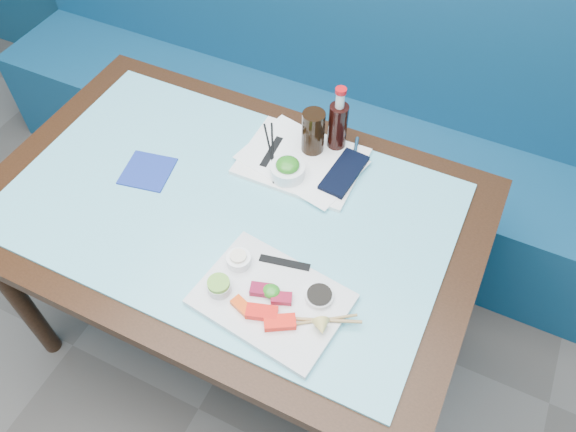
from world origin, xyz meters
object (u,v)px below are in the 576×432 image
at_px(serving_tray, 302,161).
at_px(blue_napkin, 148,171).
at_px(booth_bench, 335,123).
at_px(dining_table, 230,225).
at_px(cola_glass, 313,132).
at_px(sashimi_plate, 272,300).
at_px(cola_bottle_body, 338,128).
at_px(seaweed_bowl, 288,171).

relative_size(serving_tray, blue_napkin, 2.55).
distance_m(booth_bench, dining_table, 0.89).
bearing_deg(cola_glass, dining_table, -113.41).
xyz_separation_m(sashimi_plate, blue_napkin, (-0.52, 0.23, -0.01)).
bearing_deg(cola_bottle_body, seaweed_bowl, -113.48).
bearing_deg(sashimi_plate, seaweed_bowl, 117.80).
bearing_deg(dining_table, booth_bench, 90.00).
bearing_deg(serving_tray, booth_bench, 100.32).
bearing_deg(blue_napkin, cola_bottle_body, 35.76).
distance_m(serving_tray, cola_glass, 0.09).
distance_m(cola_bottle_body, blue_napkin, 0.57).
bearing_deg(serving_tray, cola_glass, 78.97).
height_order(cola_glass, cola_bottle_body, cola_bottle_body).
height_order(serving_tray, blue_napkin, serving_tray).
xyz_separation_m(booth_bench, cola_bottle_body, (0.18, -0.50, 0.46)).
bearing_deg(serving_tray, cola_bottle_body, 56.08).
xyz_separation_m(dining_table, serving_tray, (0.12, 0.24, 0.10)).
distance_m(serving_tray, seaweed_bowl, 0.08).
xyz_separation_m(dining_table, sashimi_plate, (0.25, -0.22, 0.10)).
bearing_deg(cola_bottle_body, serving_tray, -123.19).
relative_size(dining_table, cola_glass, 10.06).
bearing_deg(seaweed_bowl, cola_bottle_body, 66.52).
bearing_deg(seaweed_bowl, blue_napkin, -158.15).
bearing_deg(cola_glass, booth_bench, 103.13).
bearing_deg(sashimi_plate, serving_tray, 113.56).
distance_m(sashimi_plate, cola_glass, 0.53).
xyz_separation_m(dining_table, cola_glass, (0.13, 0.29, 0.17)).
height_order(booth_bench, seaweed_bowl, booth_bench).
bearing_deg(sashimi_plate, booth_bench, 110.84).
relative_size(sashimi_plate, serving_tray, 1.01).
xyz_separation_m(cola_glass, blue_napkin, (-0.40, -0.28, -0.08)).
bearing_deg(blue_napkin, booth_bench, 71.62).
relative_size(sashimi_plate, blue_napkin, 2.58).
height_order(dining_table, seaweed_bowl, seaweed_bowl).
distance_m(cola_glass, blue_napkin, 0.50).
relative_size(booth_bench, sashimi_plate, 8.50).
bearing_deg(booth_bench, cola_glass, -76.87).
xyz_separation_m(dining_table, seaweed_bowl, (0.11, 0.16, 0.12)).
relative_size(booth_bench, cola_glass, 21.55).
xyz_separation_m(serving_tray, seaweed_bowl, (-0.01, -0.07, 0.03)).
bearing_deg(cola_glass, serving_tray, -100.30).
distance_m(booth_bench, sashimi_plate, 1.16).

